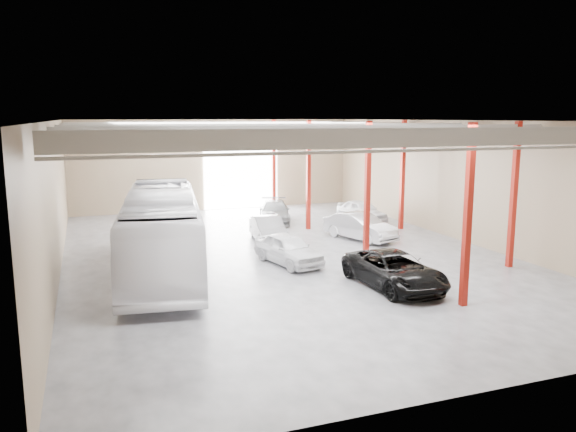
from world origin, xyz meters
TOP-DOWN VIEW (x-y plane):
  - depot_shell at (0.13, 0.48)m, footprint 22.12×32.12m
  - coach_bus at (-6.44, -1.13)m, footprint 5.18×14.29m
  - black_sedan at (2.50, -7.04)m, footprint 2.83×5.60m
  - car_row_a at (-0.42, -1.84)m, footprint 2.71×4.71m
  - car_row_b at (0.21, 3.36)m, footprint 1.99×4.55m
  - car_row_c at (2.50, 9.00)m, footprint 3.48×5.46m
  - car_right_near at (5.50, 2.00)m, footprint 3.11×5.06m
  - car_right_far at (8.30, 7.20)m, footprint 2.37×4.57m

SIDE VIEW (x-z plane):
  - car_row_b at x=0.21m, z-range 0.00..1.45m
  - car_row_c at x=2.50m, z-range 0.00..1.47m
  - car_right_far at x=8.30m, z-range 0.00..1.49m
  - car_row_a at x=-0.42m, z-range 0.00..1.51m
  - black_sedan at x=2.50m, z-range 0.00..1.52m
  - car_right_near at x=5.50m, z-range 0.00..1.58m
  - coach_bus at x=-6.44m, z-range 0.00..3.89m
  - depot_shell at x=0.13m, z-range 1.44..8.51m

